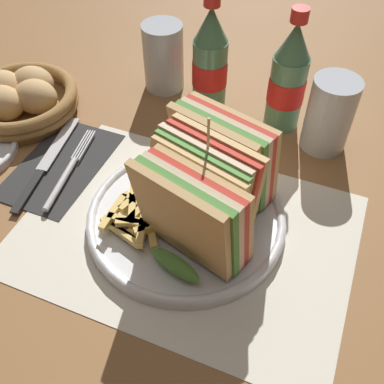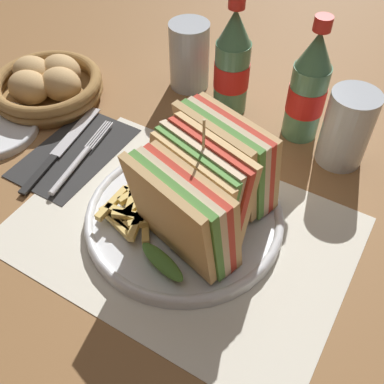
{
  "view_description": "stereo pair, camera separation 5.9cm",
  "coord_description": "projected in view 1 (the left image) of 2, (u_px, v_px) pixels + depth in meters",
  "views": [
    {
      "loc": [
        0.13,
        -0.38,
        0.47
      ],
      "look_at": [
        -0.02,
        -0.01,
        0.04
      ],
      "focal_mm": 42.0,
      "sensor_mm": 36.0,
      "label": 1
    },
    {
      "loc": [
        0.18,
        -0.35,
        0.47
      ],
      "look_at": [
        -0.02,
        -0.01,
        0.04
      ],
      "focal_mm": 42.0,
      "sensor_mm": 36.0,
      "label": 2
    }
  ],
  "objects": [
    {
      "name": "placemat",
      "position": [
        186.0,
        232.0,
        0.59
      ],
      "size": [
        0.43,
        0.31,
        0.0
      ],
      "color": "silver",
      "rests_on": "ground_plane"
    },
    {
      "name": "bread_basket",
      "position": [
        20.0,
        98.0,
        0.75
      ],
      "size": [
        0.19,
        0.19,
        0.07
      ],
      "color": "olive",
      "rests_on": "ground_plane"
    },
    {
      "name": "ground_plane",
      "position": [
        209.0,
        211.0,
        0.62
      ],
      "size": [
        4.0,
        4.0,
        0.0
      ],
      "primitive_type": "plane",
      "color": "olive"
    },
    {
      "name": "glass_near",
      "position": [
        330.0,
        115.0,
        0.67
      ],
      "size": [
        0.07,
        0.07,
        0.12
      ],
      "color": "silver",
      "rests_on": "ground_plane"
    },
    {
      "name": "fork",
      "position": [
        66.0,
        175.0,
        0.65
      ],
      "size": [
        0.04,
        0.17,
        0.01
      ],
      "rotation": [
        0.0,
        0.0,
        0.16
      ],
      "color": "silver",
      "rests_on": "napkin"
    },
    {
      "name": "club_sandwich",
      "position": [
        207.0,
        187.0,
        0.54
      ],
      "size": [
        0.15,
        0.21,
        0.17
      ],
      "color": "tan",
      "rests_on": "plate_main"
    },
    {
      "name": "napkin",
      "position": [
        59.0,
        167.0,
        0.67
      ],
      "size": [
        0.12,
        0.19,
        0.0
      ],
      "color": "#2D2D2D",
      "rests_on": "ground_plane"
    },
    {
      "name": "fries_pile",
      "position": [
        136.0,
        216.0,
        0.57
      ],
      "size": [
        0.09,
        0.1,
        0.02
      ],
      "color": "#E5C166",
      "rests_on": "plate_main"
    },
    {
      "name": "knife",
      "position": [
        47.0,
        162.0,
        0.67
      ],
      "size": [
        0.05,
        0.21,
        0.0
      ],
      "rotation": [
        0.0,
        0.0,
        0.16
      ],
      "color": "black",
      "rests_on": "napkin"
    },
    {
      "name": "coke_bottle_near",
      "position": [
        210.0,
        63.0,
        0.72
      ],
      "size": [
        0.06,
        0.06,
        0.2
      ],
      "color": "#4C7F5B",
      "rests_on": "ground_plane"
    },
    {
      "name": "ketchup_blob",
      "position": [
        162.0,
        192.0,
        0.6
      ],
      "size": [
        0.04,
        0.04,
        0.02
      ],
      "color": "maroon",
      "rests_on": "plate_main"
    },
    {
      "name": "plate_main",
      "position": [
        186.0,
        217.0,
        0.6
      ],
      "size": [
        0.26,
        0.26,
        0.02
      ],
      "color": "white",
      "rests_on": "ground_plane"
    },
    {
      "name": "coke_bottle_far",
      "position": [
        288.0,
        80.0,
        0.68
      ],
      "size": [
        0.06,
        0.06,
        0.2
      ],
      "color": "#4C7F5B",
      "rests_on": "ground_plane"
    },
    {
      "name": "glass_far",
      "position": [
        163.0,
        57.0,
        0.78
      ],
      "size": [
        0.07,
        0.07,
        0.12
      ],
      "color": "silver",
      "rests_on": "ground_plane"
    }
  ]
}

